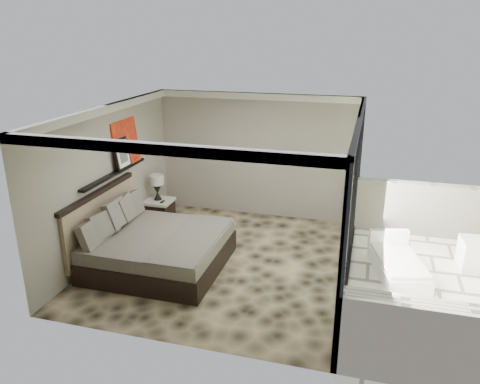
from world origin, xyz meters
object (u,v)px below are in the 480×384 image
(lounger, at_px, (398,264))
(bed, at_px, (154,246))
(table_lamp, at_px, (157,184))
(ottoman, at_px, (476,254))
(nightstand, at_px, (160,210))

(lounger, bearing_deg, bed, 176.71)
(bed, height_order, lounger, bed)
(bed, distance_m, table_lamp, 2.15)
(ottoman, relative_size, lounger, 0.34)
(table_lamp, distance_m, ottoman, 6.47)
(nightstand, height_order, table_lamp, table_lamp)
(nightstand, relative_size, ottoman, 1.06)
(lounger, bearing_deg, nightstand, 153.51)
(lounger, bearing_deg, ottoman, 8.70)
(table_lamp, bearing_deg, ottoman, -4.01)
(lounger, bearing_deg, table_lamp, 153.38)
(nightstand, bearing_deg, lounger, -21.49)
(ottoman, distance_m, lounger, 1.48)
(table_lamp, relative_size, lounger, 0.36)
(ottoman, bearing_deg, bed, -165.25)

